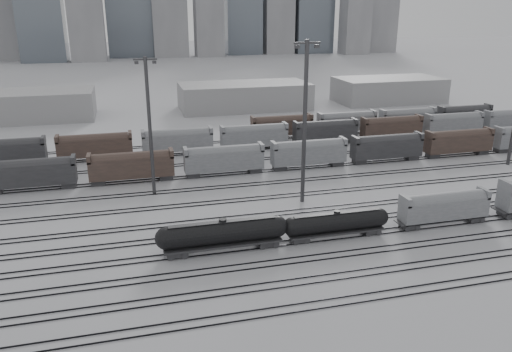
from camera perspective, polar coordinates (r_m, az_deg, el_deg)
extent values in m
plane|color=silver|center=(69.32, 9.02, -7.33)|extent=(900.00, 900.00, 0.00)
cube|color=black|center=(57.83, 14.93, -13.30)|extent=(220.00, 0.07, 0.16)
cube|color=black|center=(58.89, 14.24, -12.62)|extent=(220.00, 0.07, 0.16)
cube|color=black|center=(61.57, 12.65, -11.01)|extent=(220.00, 0.07, 0.16)
cube|color=black|center=(62.67, 12.05, -10.40)|extent=(220.00, 0.07, 0.16)
cube|color=black|center=(65.47, 10.66, -8.98)|extent=(220.00, 0.07, 0.16)
cube|color=black|center=(66.62, 10.14, -8.44)|extent=(220.00, 0.07, 0.16)
cube|color=black|center=(69.52, 8.93, -7.17)|extent=(220.00, 0.07, 0.16)
cube|color=black|center=(70.70, 8.47, -6.69)|extent=(220.00, 0.07, 0.16)
cube|color=black|center=(73.68, 7.39, -5.56)|extent=(220.00, 0.07, 0.16)
cube|color=black|center=(74.89, 6.99, -5.13)|extent=(220.00, 0.07, 0.16)
cube|color=black|center=(77.94, 6.03, -4.11)|extent=(220.00, 0.07, 0.16)
cube|color=black|center=(79.18, 5.67, -3.73)|extent=(220.00, 0.07, 0.16)
cube|color=black|center=(84.04, 4.37, -2.34)|extent=(220.00, 0.07, 0.16)
cube|color=black|center=(85.31, 4.06, -2.01)|extent=(220.00, 0.07, 0.16)
cube|color=black|center=(90.27, 2.94, -0.81)|extent=(220.00, 0.07, 0.16)
cube|color=black|center=(91.56, 2.67, -0.52)|extent=(220.00, 0.07, 0.16)
cube|color=black|center=(96.61, 1.69, 0.53)|extent=(220.00, 0.07, 0.16)
cube|color=black|center=(97.92, 1.45, 0.78)|extent=(220.00, 0.07, 0.16)
cube|color=black|center=(103.95, 0.45, 1.85)|extent=(220.00, 0.07, 0.16)
cube|color=black|center=(105.28, 0.25, 2.07)|extent=(220.00, 0.07, 0.16)
cube|color=black|center=(111.39, -0.62, 3.00)|extent=(220.00, 0.07, 0.16)
cube|color=black|center=(112.73, -0.80, 3.19)|extent=(220.00, 0.07, 0.16)
cube|color=black|center=(118.90, -1.56, 4.00)|extent=(220.00, 0.07, 0.16)
cube|color=black|center=(120.25, -1.72, 4.16)|extent=(220.00, 0.07, 0.16)
cube|color=#262629|center=(65.06, -9.00, -8.60)|extent=(2.60, 2.10, 0.70)
cube|color=#262629|center=(67.01, 1.32, -7.51)|extent=(2.60, 2.10, 0.70)
cube|color=#262629|center=(65.55, -3.77, -7.69)|extent=(15.48, 2.70, 0.25)
cylinder|color=black|center=(64.85, -3.80, -6.42)|extent=(14.48, 2.90, 2.90)
sphere|color=black|center=(64.06, -10.21, -7.03)|extent=(2.90, 2.90, 2.90)
sphere|color=black|center=(66.44, 2.37, -5.76)|extent=(2.90, 2.90, 2.90)
cylinder|color=black|center=(64.20, -3.83, -5.13)|extent=(1.00, 1.00, 0.50)
cube|color=#262629|center=(64.24, -3.83, -5.21)|extent=(13.98, 0.90, 0.06)
cube|color=#262629|center=(68.31, 5.00, -7.11)|extent=(2.30, 1.85, 0.62)
cube|color=#262629|center=(72.31, 12.99, -6.03)|extent=(2.30, 1.85, 0.62)
cube|color=#262629|center=(69.95, 9.13, -6.24)|extent=(13.68, 2.38, 0.22)
cylinder|color=black|center=(69.37, 9.19, -5.19)|extent=(12.80, 2.56, 2.56)
sphere|color=black|center=(67.19, 4.16, -5.80)|extent=(2.56, 2.56, 2.56)
sphere|color=black|center=(72.07, 13.88, -4.58)|extent=(2.56, 2.56, 2.56)
cylinder|color=black|center=(68.82, 9.25, -4.11)|extent=(0.88, 0.88, 0.44)
cube|color=#262629|center=(68.86, 9.25, -4.18)|extent=(12.36, 0.79, 0.05)
cube|color=#262629|center=(75.17, 17.12, -5.42)|extent=(2.33, 1.88, 0.63)
cube|color=#262629|center=(81.12, 23.63, -4.41)|extent=(2.33, 1.88, 0.63)
cube|color=gray|center=(77.25, 20.68, -3.47)|extent=(13.43, 2.69, 2.86)
cylinder|color=gray|center=(76.87, 20.77, -2.73)|extent=(12.17, 2.60, 2.60)
cube|color=gray|center=(73.18, 16.69, -2.74)|extent=(0.63, 2.69, 1.25)
cube|color=gray|center=(80.45, 24.59, -1.75)|extent=(0.63, 2.69, 1.25)
cone|color=#262629|center=(77.88, 20.53, -4.66)|extent=(2.15, 2.15, 0.81)
cube|color=#262629|center=(84.95, 26.95, -3.82)|extent=(2.69, 2.17, 0.72)
cube|color=gray|center=(82.69, 26.75, -1.04)|extent=(0.72, 3.10, 1.45)
cylinder|color=#38383B|center=(83.77, -12.03, 5.38)|extent=(0.59, 0.59, 22.93)
cube|color=#38383B|center=(82.04, -12.55, 12.88)|extent=(3.67, 0.28, 0.28)
cube|color=#38383B|center=(82.03, -13.51, 12.49)|extent=(0.64, 0.46, 0.46)
cube|color=#38383B|center=(82.15, -11.55, 12.63)|extent=(0.64, 0.46, 0.46)
cylinder|color=#38383B|center=(78.47, 5.57, 5.87)|extent=(0.66, 0.66, 25.72)
cube|color=#38383B|center=(76.72, 5.87, 14.89)|extent=(4.11, 0.31, 0.31)
cube|color=#38383B|center=(76.24, 4.73, 14.52)|extent=(0.72, 0.51, 0.51)
cube|color=#38383B|center=(77.31, 6.96, 14.50)|extent=(0.72, 0.51, 0.51)
cube|color=#262629|center=(94.43, -24.35, 0.13)|extent=(15.00, 3.00, 5.60)
cube|color=#4F3A32|center=(92.89, -14.01, 0.98)|extent=(15.00, 3.00, 5.60)
cube|color=gray|center=(94.43, -3.67, 1.80)|extent=(15.00, 3.00, 5.60)
cube|color=gray|center=(98.92, 6.04, 2.51)|extent=(15.00, 3.00, 5.60)
cube|color=#262629|center=(105.97, 14.70, 3.09)|extent=(15.00, 3.00, 5.60)
cube|color=#4F3A32|center=(115.12, 22.14, 3.52)|extent=(15.00, 3.00, 5.60)
cube|color=#262629|center=(110.91, -26.68, 2.37)|extent=(15.00, 3.00, 5.60)
cube|color=#4F3A32|center=(108.51, -17.90, 3.15)|extent=(15.00, 3.00, 5.60)
cube|color=gray|center=(108.75, -8.94, 3.86)|extent=(15.00, 3.00, 5.60)
cube|color=gray|center=(111.60, -0.22, 4.47)|extent=(15.00, 3.00, 5.60)
cube|color=#262629|center=(116.89, 7.91, 4.94)|extent=(15.00, 3.00, 5.60)
cube|color=#4F3A32|center=(124.29, 15.21, 5.28)|extent=(15.00, 3.00, 5.60)
cube|color=gray|center=(133.46, 21.61, 5.51)|extent=(15.00, 3.00, 5.60)
cube|color=gray|center=(144.06, 27.13, 5.65)|extent=(15.00, 3.00, 5.60)
cube|color=#4F3A32|center=(121.50, 2.97, 5.62)|extent=(15.00, 3.00, 5.60)
cube|color=gray|center=(127.58, 10.31, 5.97)|extent=(15.00, 3.00, 5.60)
cube|color=gray|center=(135.53, 16.89, 6.20)|extent=(15.00, 3.00, 5.60)
cube|color=#262629|center=(145.04, 22.69, 6.34)|extent=(15.00, 3.00, 5.60)
cube|color=gray|center=(157.73, -27.11, 7.07)|extent=(50.00, 18.00, 8.00)
cube|color=gray|center=(158.17, -1.33, 9.12)|extent=(40.00, 18.00, 8.00)
cube|color=gray|center=(176.41, 14.90, 9.50)|extent=(35.00, 18.00, 8.00)
cube|color=#98989B|center=(343.92, -27.26, 15.13)|extent=(22.00, 17.60, 42.00)
cube|color=#98989B|center=(337.39, -18.71, 16.65)|extent=(20.00, 16.00, 48.00)
cube|color=#98989B|center=(338.23, -9.92, 18.33)|extent=(22.00, 17.60, 60.00)
cube|color=#98989B|center=(341.61, -5.46, 16.66)|extent=(18.00, 14.40, 38.00)
cube|color=#98989B|center=(353.17, 2.93, 17.35)|extent=(20.00, 16.00, 45.00)
cube|color=#98989B|center=(371.32, 10.63, 16.75)|extent=(18.00, 14.40, 40.00)
cube|color=#98989B|center=(382.38, 14.25, 17.45)|extent=(22.00, 17.60, 52.00)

